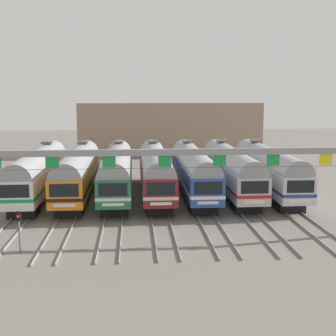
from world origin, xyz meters
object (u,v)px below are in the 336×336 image
(commuter_train_silver, at_px, (268,168))
(catenary_gantry, at_px, (165,164))
(commuter_train_stainless, at_px, (231,169))
(commuter_train_maroon, at_px, (155,170))
(commuter_train_orange, at_px, (78,171))
(yard_signal_mast, at_px, (19,224))
(commuter_train_green, at_px, (117,170))
(commuter_train_blue, at_px, (194,169))
(commuter_train_white, at_px, (38,171))

(commuter_train_silver, xyz_separation_m, catenary_gantry, (-11.47, -13.50, 2.71))
(catenary_gantry, bearing_deg, commuter_train_stainless, 60.48)
(commuter_train_maroon, distance_m, commuter_train_stainless, 7.64)
(commuter_train_orange, bearing_deg, catenary_gantry, -60.48)
(commuter_train_maroon, height_order, catenary_gantry, catenary_gantry)
(commuter_train_silver, distance_m, yard_signal_mast, 26.18)
(commuter_train_green, xyz_separation_m, yard_signal_mast, (-5.73, -15.58, -0.69))
(commuter_train_blue, bearing_deg, commuter_train_maroon, 180.00)
(commuter_train_white, height_order, yard_signal_mast, commuter_train_white)
(commuter_train_white, relative_size, yard_signal_mast, 6.33)
(commuter_train_white, bearing_deg, commuter_train_silver, 0.00)
(commuter_train_maroon, bearing_deg, commuter_train_blue, 0.00)
(commuter_train_stainless, height_order, commuter_train_silver, same)
(commuter_train_orange, distance_m, yard_signal_mast, 15.71)
(commuter_train_white, distance_m, commuter_train_silver, 22.93)
(commuter_train_blue, height_order, commuter_train_stainless, same)
(commuter_train_blue, bearing_deg, catenary_gantry, -105.81)
(commuter_train_green, bearing_deg, commuter_train_orange, 180.00)
(commuter_train_orange, bearing_deg, commuter_train_white, 180.00)
(commuter_train_orange, relative_size, commuter_train_stainless, 1.00)
(commuter_train_maroon, xyz_separation_m, commuter_train_stainless, (7.64, 0.00, 0.00))
(commuter_train_maroon, distance_m, commuter_train_silver, 11.47)
(commuter_train_white, height_order, commuter_train_stainless, same)
(commuter_train_white, xyz_separation_m, commuter_train_green, (7.64, 0.00, 0.00))
(commuter_train_stainless, height_order, catenary_gantry, catenary_gantry)
(commuter_train_stainless, xyz_separation_m, commuter_train_silver, (3.82, 0.00, 0.00))
(commuter_train_white, distance_m, commuter_train_orange, 3.82)
(commuter_train_green, distance_m, commuter_train_maroon, 3.82)
(commuter_train_blue, distance_m, yard_signal_mast, 20.55)
(commuter_train_silver, bearing_deg, commuter_train_maroon, 180.00)
(commuter_train_blue, height_order, commuter_train_silver, same)
(commuter_train_orange, height_order, commuter_train_maroon, same)
(commuter_train_maroon, bearing_deg, commuter_train_green, 180.00)
(commuter_train_orange, height_order, yard_signal_mast, commuter_train_orange)
(commuter_train_blue, bearing_deg, commuter_train_silver, 0.00)
(commuter_train_white, bearing_deg, commuter_train_blue, 0.00)
(commuter_train_white, bearing_deg, yard_signal_mast, -83.01)
(catenary_gantry, bearing_deg, commuter_train_orange, 119.52)
(commuter_train_green, relative_size, catenary_gantry, 0.64)
(commuter_train_white, xyz_separation_m, commuter_train_silver, (22.93, 0.00, 0.00))
(commuter_train_white, bearing_deg, commuter_train_orange, 0.00)
(commuter_train_silver, distance_m, catenary_gantry, 17.92)
(commuter_train_maroon, relative_size, catenary_gantry, 0.64)
(yard_signal_mast, bearing_deg, commuter_train_green, 69.80)
(commuter_train_silver, bearing_deg, commuter_train_orange, 180.00)
(commuter_train_white, xyz_separation_m, yard_signal_mast, (1.91, -15.58, -0.69))
(catenary_gantry, bearing_deg, commuter_train_green, 105.81)
(commuter_train_stainless, distance_m, commuter_train_silver, 3.82)
(commuter_train_maroon, bearing_deg, commuter_train_stainless, 0.00)
(commuter_train_maroon, distance_m, catenary_gantry, 13.77)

